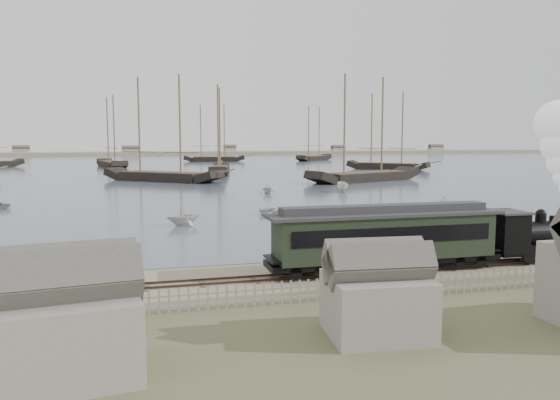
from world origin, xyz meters
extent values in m
plane|color=tan|center=(0.00, 0.00, 0.00)|extent=(600.00, 600.00, 0.00)
cube|color=#414F5D|center=(0.00, 170.00, 0.03)|extent=(600.00, 336.00, 0.06)
cube|color=#38271E|center=(0.00, -2.50, 0.10)|extent=(120.00, 0.08, 0.12)
cube|color=#38271E|center=(0.00, -1.50, 0.10)|extent=(120.00, 0.08, 0.12)
cube|color=#43332A|center=(0.00, -2.00, 0.03)|extent=(120.00, 1.80, 0.06)
cube|color=tan|center=(0.00, 250.00, 0.00)|extent=(500.00, 20.00, 1.80)
cube|color=black|center=(18.52, -2.00, 0.76)|extent=(7.44, 2.19, 0.27)
cylinder|color=black|center=(18.09, -2.00, 1.85)|extent=(4.59, 1.64, 1.64)
cube|color=black|center=(15.68, -2.00, 2.07)|extent=(1.97, 2.41, 2.51)
cube|color=#323235|center=(15.68, -2.00, 3.39)|extent=(2.19, 2.62, 0.13)
sphere|color=black|center=(18.31, -2.00, 3.13)|extent=(0.70, 0.70, 0.70)
cube|color=black|center=(7.12, -2.00, 0.74)|extent=(14.67, 2.41, 0.37)
cube|color=black|center=(7.12, -2.00, 2.20)|extent=(13.62, 2.62, 2.62)
cube|color=black|center=(7.12, -3.33, 2.47)|extent=(12.58, 0.06, 0.94)
cube|color=black|center=(7.12, -0.67, 2.47)|extent=(12.58, 0.06, 0.94)
cube|color=#323235|center=(7.12, -2.00, 3.57)|extent=(14.67, 2.83, 0.19)
cube|color=#323235|center=(7.12, -2.00, 3.88)|extent=(13.10, 1.26, 0.47)
imported|color=beige|center=(-3.27, 18.98, 0.91)|extent=(3.74, 4.00, 1.71)
imported|color=beige|center=(6.51, 10.17, 0.72)|extent=(3.55, 1.79, 1.31)
imported|color=beige|center=(7.21, 23.97, 0.48)|extent=(3.36, 4.40, 0.85)
imported|color=beige|center=(26.95, 23.65, 0.79)|extent=(3.59, 3.46, 1.46)
imported|color=beige|center=(22.75, 45.15, 0.83)|extent=(4.25, 2.46, 1.55)
imported|color=beige|center=(11.26, 45.94, 0.80)|extent=(3.05, 2.70, 1.49)
camera|label=1|loc=(-7.39, -31.99, 8.07)|focal=35.00mm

